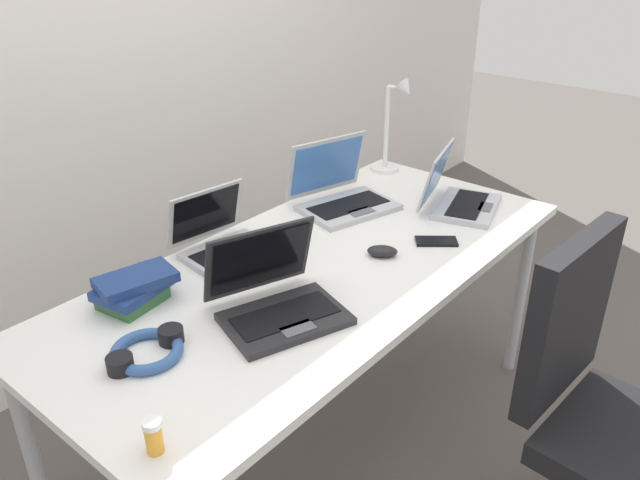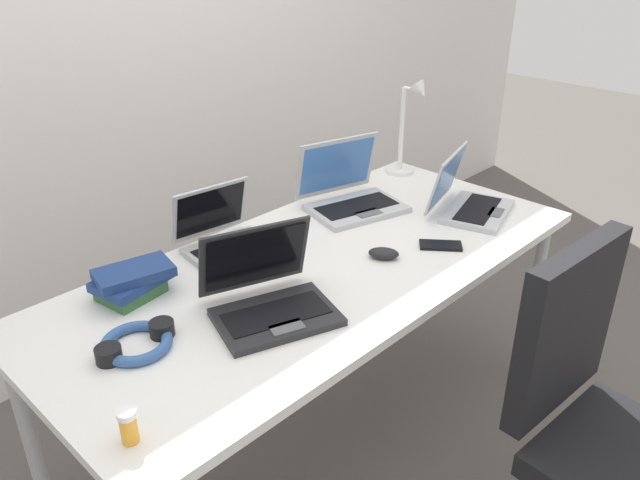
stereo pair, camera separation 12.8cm
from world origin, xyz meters
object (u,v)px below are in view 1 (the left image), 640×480
desk_lamp (394,126)px  laptop_near_lamp (342,194)px  headphones (147,351)px  cell_phone (436,241)px  laptop_front_right (277,300)px  book_stack (134,288)px  pill_bottle (153,435)px  computer_mouse (382,251)px  laptop_mid_desk (457,197)px  laptop_near_mouse (222,240)px  office_chair (605,441)px

desk_lamp → laptop_near_lamp: desk_lamp is taller
desk_lamp → headphones: (-1.43, -0.25, -0.18)m
cell_phone → headphones: bearing=127.7°
laptop_front_right → laptop_near_lamp: 0.75m
headphones → book_stack: (0.13, 0.22, 0.03)m
desk_lamp → pill_bottle: (-1.61, -0.52, -0.16)m
headphones → laptop_front_right: bearing=-19.5°
computer_mouse → desk_lamp: bearing=-1.9°
computer_mouse → cell_phone: computer_mouse is taller
laptop_front_right → laptop_near_lamp: laptop_near_lamp is taller
pill_bottle → headphones: bearing=56.5°
laptop_mid_desk → book_stack: size_ratio=1.55×
laptop_front_right → laptop_near_mouse: bearing=68.9°
laptop_mid_desk → computer_mouse: size_ratio=3.71×
laptop_front_right → laptop_near_mouse: size_ratio=1.32×
book_stack → laptop_near_lamp: bearing=-2.0°
laptop_near_lamp → laptop_mid_desk: (0.26, -0.34, -0.00)m
laptop_front_right → laptop_mid_desk: (0.94, -0.02, -0.00)m
book_stack → laptop_front_right: bearing=-58.6°
laptop_front_right → book_stack: 0.40m
laptop_near_lamp → book_stack: laptop_near_lamp is taller
office_chair → cell_phone: bearing=77.0°
book_stack → headphones: bearing=-119.8°
laptop_front_right → office_chair: (0.49, -0.77, -0.39)m
computer_mouse → office_chair: office_chair is taller
laptop_mid_desk → cell_phone: size_ratio=2.62×
laptop_mid_desk → office_chair: bearing=-120.7°
laptop_mid_desk → book_stack: bearing=162.3°
laptop_mid_desk → cell_phone: 0.31m
desk_lamp → laptop_near_mouse: desk_lamp is taller
laptop_near_lamp → laptop_front_right: bearing=-155.2°
laptop_near_mouse → headphones: size_ratio=1.38×
desk_lamp → computer_mouse: 0.77m
desk_lamp → headphones: desk_lamp is taller
laptop_front_right → headphones: laptop_front_right is taller
headphones → office_chair: office_chair is taller
laptop_front_right → laptop_near_mouse: (0.15, 0.38, -0.00)m
desk_lamp → computer_mouse: (-0.64, -0.40, -0.18)m
computer_mouse → book_stack: size_ratio=0.42×
laptop_near_mouse → headphones: bearing=-151.6°
laptop_front_right → headphones: bearing=160.5°
laptop_mid_desk → headphones: 1.28m
laptop_front_right → cell_phone: (0.64, -0.11, -0.04)m
laptop_near_lamp → laptop_mid_desk: laptop_near_lamp is taller
desk_lamp → laptop_front_right: 1.16m
desk_lamp → pill_bottle: bearing=-162.1°
laptop_front_right → cell_phone: bearing=-9.8°
laptop_near_lamp → laptop_near_mouse: size_ratio=1.34×
desk_lamp → pill_bottle: 1.70m
laptop_front_right → cell_phone: 0.66m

